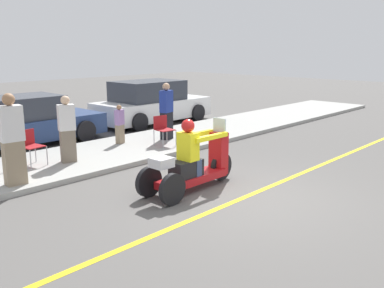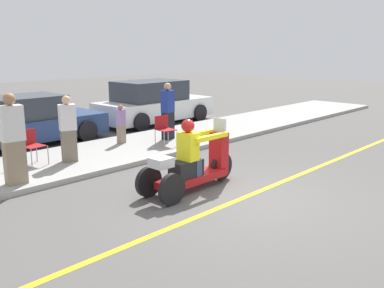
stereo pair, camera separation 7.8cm
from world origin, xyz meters
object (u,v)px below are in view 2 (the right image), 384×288
at_px(spectator_far_back, 168,112).
at_px(parked_car_lot_far, 153,103).
at_px(parked_car_lot_right, 22,122).
at_px(spectator_end_of_line, 68,130).
at_px(spectator_mid_group, 13,141).
at_px(motorcycle_trike, 192,165).
at_px(folding_chair_curbside, 164,127).
at_px(folding_chair_set_back, 31,143).
at_px(spectator_by_tree, 121,125).

distance_m(spectator_far_back, parked_car_lot_far, 3.52).
xyz_separation_m(spectator_far_back, parked_car_lot_right, (-3.13, 2.83, -0.24)).
distance_m(spectator_far_back, parked_car_lot_right, 4.23).
xyz_separation_m(spectator_end_of_line, spectator_mid_group, (-1.65, -0.75, 0.12)).
bearing_deg(spectator_end_of_line, motorcycle_trike, -76.95).
xyz_separation_m(spectator_far_back, folding_chair_curbside, (-0.62, -0.50, -0.30)).
bearing_deg(folding_chair_set_back, parked_car_lot_far, 23.51).
height_order(spectator_by_tree, folding_chair_set_back, spectator_by_tree).
relative_size(motorcycle_trike, spectator_far_back, 1.43).
height_order(spectator_end_of_line, parked_car_lot_right, spectator_end_of_line).
height_order(parked_car_lot_right, parked_car_lot_far, parked_car_lot_far).
relative_size(spectator_by_tree, spectator_far_back, 0.66).
height_order(motorcycle_trike, folding_chair_set_back, motorcycle_trike).
bearing_deg(spectator_far_back, folding_chair_set_back, 176.57).
bearing_deg(spectator_far_back, motorcycle_trike, -126.88).
relative_size(spectator_by_tree, parked_car_lot_far, 0.25).
relative_size(motorcycle_trike, spectator_end_of_line, 1.50).
distance_m(motorcycle_trike, spectator_far_back, 4.38).
bearing_deg(parked_car_lot_right, folding_chair_set_back, -111.27).
relative_size(folding_chair_set_back, parked_car_lot_far, 0.18).
bearing_deg(folding_chair_curbside, spectator_by_tree, 122.72).
height_order(motorcycle_trike, spectator_far_back, spectator_far_back).
xyz_separation_m(motorcycle_trike, spectator_end_of_line, (-0.77, 3.32, 0.37)).
bearing_deg(parked_car_lot_far, spectator_mid_group, -151.39).
relative_size(spectator_end_of_line, folding_chair_curbside, 1.93).
height_order(spectator_far_back, parked_car_lot_right, spectator_far_back).
height_order(spectator_end_of_line, folding_chair_set_back, spectator_end_of_line).
relative_size(folding_chair_set_back, parked_car_lot_right, 0.18).
xyz_separation_m(spectator_end_of_line, parked_car_lot_right, (0.26, 2.99, -0.20)).
distance_m(motorcycle_trike, folding_chair_set_back, 4.03).
relative_size(spectator_far_back, parked_car_lot_far, 0.37).
distance_m(motorcycle_trike, folding_chair_curbside, 3.59).
bearing_deg(spectator_far_back, spectator_end_of_line, -177.25).
relative_size(spectator_by_tree, folding_chair_set_back, 1.35).
relative_size(folding_chair_curbside, parked_car_lot_right, 0.18).
height_order(spectator_end_of_line, spectator_mid_group, spectator_mid_group).
bearing_deg(parked_car_lot_right, spectator_far_back, -42.12).
bearing_deg(spectator_far_back, folding_chair_curbside, -141.06).
bearing_deg(spectator_mid_group, parked_car_lot_right, 63.07).
xyz_separation_m(spectator_by_tree, folding_chair_curbside, (0.68, -1.06, -0.03)).
distance_m(spectator_by_tree, parked_car_lot_far, 4.04).
distance_m(spectator_mid_group, parked_car_lot_far, 7.99).
bearing_deg(spectator_mid_group, spectator_by_tree, 21.53).
bearing_deg(parked_car_lot_far, motorcycle_trike, -125.71).
bearing_deg(folding_chair_curbside, spectator_mid_group, -174.64).
height_order(folding_chair_set_back, parked_car_lot_far, parked_car_lot_far).
xyz_separation_m(motorcycle_trike, spectator_far_back, (2.62, 3.49, 0.41)).
bearing_deg(motorcycle_trike, parked_car_lot_far, 54.29).
height_order(spectator_by_tree, spectator_mid_group, spectator_mid_group).
bearing_deg(folding_chair_set_back, spectator_by_tree, 6.18).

